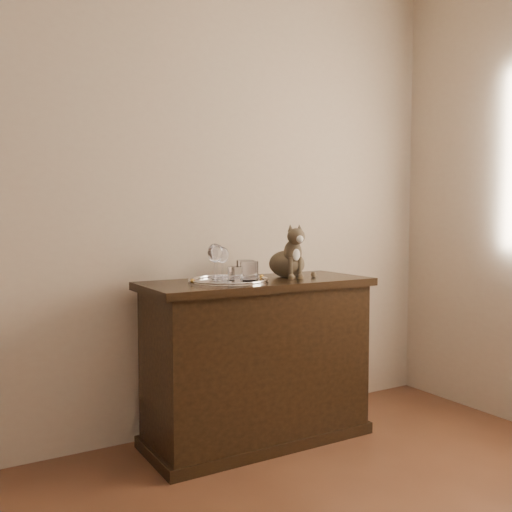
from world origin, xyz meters
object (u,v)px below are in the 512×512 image
Objects in this scene: tray at (228,281)px; wine_glass_b at (217,262)px; wine_glass_c at (215,263)px; cat at (287,251)px; wine_glass_d at (222,264)px; sideboard at (257,361)px; tumbler_b at (235,275)px; tumbler_a at (249,271)px; tumbler_c at (245,270)px.

wine_glass_b is at bearing 104.57° from tray.
cat is at bearing 12.30° from wine_glass_c.
cat is (0.49, 0.11, 0.04)m from wine_glass_c.
wine_glass_d reaches higher than tray.
wine_glass_c reaches higher than sideboard.
tumbler_b is at bearing -84.95° from wine_glass_d.
tumbler_a is 0.35m from cat.
wine_glass_d is 0.43m from cat.
tumbler_c is (0.19, 0.04, -0.05)m from wine_glass_c.
tumbler_c is (0.11, 0.10, 0.01)m from tumbler_b.
cat is at bearing 10.43° from sideboard.
sideboard is 0.61m from cat.
tumbler_c reaches higher than sideboard.
wine_glass_d is 0.14m from tumbler_a.
tray reaches higher than sideboard.
tumbler_a is at bearing -47.92° from tray.
wine_glass_c is at bearing -153.55° from tray.
tray is at bearing 79.09° from tumbler_b.
cat is at bearing 7.40° from wine_glass_d.
wine_glass_b is at bearing 82.40° from wine_glass_d.
wine_glass_d reaches higher than tumbler_a.
wine_glass_c is at bearing 140.66° from tumbler_b.
tumbler_b is at bearing -100.91° from tray.
wine_glass_c is 1.91× the size of tumbler_a.
tumbler_c is at bearing -161.50° from sideboard.
wine_glass_c is 1.91× the size of tumbler_c.
tumbler_c is at bearing 11.41° from wine_glass_c.
wine_glass_c reaches higher than tray.
tumbler_c is (0.12, -0.01, -0.03)m from wine_glass_d.
tumbler_a and tumbler_c have the same top height.
wine_glass_b is at bearing 162.49° from sideboard.
cat is (0.41, -0.02, 0.05)m from wine_glass_b.
sideboard is at bearing 13.70° from wine_glass_c.
wine_glass_c is at bearing -142.28° from wine_glass_d.
tumbler_a is at bearing -103.69° from tumbler_c.
tumbler_c is at bearing -6.24° from wine_glass_d.
tumbler_b is 0.80× the size of tumbler_c.
sideboard is 14.99× the size of tumbler_b.
tumbler_b is (0.01, -0.11, -0.04)m from wine_glass_d.
cat is (0.21, 0.04, 0.57)m from sideboard.
tumbler_b is (-0.00, -0.19, -0.05)m from wine_glass_b.
wine_glass_b is 2.23× the size of tumbler_b.
tumbler_a is 1.24× the size of tumbler_b.
wine_glass_b is 1.05× the size of wine_glass_d.
wine_glass_b is 0.94× the size of wine_glass_c.
tray is 4.02× the size of tumbler_a.
wine_glass_c is 0.11m from tumbler_b.
cat reaches higher than tray.
tumbler_a is (0.17, -0.03, -0.05)m from wine_glass_c.
wine_glass_c is 1.12× the size of wine_glass_d.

